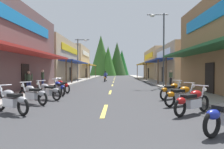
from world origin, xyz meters
TOP-DOWN VIEW (x-y plane):
  - ground at (0.00, 23.37)m, footprint 9.05×76.75m
  - sidewalk_left at (-5.57, 23.37)m, footprint 2.08×76.75m
  - sidewalk_right at (5.57, 23.37)m, footprint 2.08×76.75m
  - centerline_dashes at (0.00, 25.89)m, footprint 0.16×51.27m
  - storefront_left_middle at (-10.50, 27.95)m, footprint 9.66×13.00m
  - storefront_left_far at (-10.30, 41.82)m, footprint 9.24×11.51m
  - storefront_right_middle at (10.64, 24.54)m, footprint 9.94×9.56m
  - storefront_right_far at (9.97, 35.87)m, footprint 8.60×11.82m
  - streetlamp_left at (-4.63, 25.42)m, footprint 1.98×0.30m
  - streetlamp_right at (4.66, 17.74)m, footprint 1.98×0.30m
  - motorcycle_parked_right_1 at (3.21, 6.87)m, footprint 1.79×1.34m
  - motorcycle_parked_right_2 at (3.39, 8.52)m, footprint 1.89×1.19m
  - motorcycle_parked_right_3 at (3.56, 10.50)m, footprint 1.72×1.43m
  - motorcycle_parked_left_0 at (-3.42, 6.87)m, footprint 1.89×1.18m
  - motorcycle_parked_left_1 at (-3.51, 8.76)m, footprint 1.89×1.17m
  - motorcycle_parked_left_2 at (-3.30, 10.06)m, footprint 1.90×1.16m
  - motorcycle_parked_left_3 at (-3.29, 12.03)m, footprint 1.34×1.79m
  - motorcycle_parked_left_4 at (-3.50, 13.37)m, footprint 1.61×1.55m
  - rider_cruising_lead at (-1.19, 26.70)m, footprint 0.60×2.14m
  - pedestrian_by_shop at (-6.22, 13.94)m, footprint 0.56×0.31m
  - pedestrian_browsing at (6.18, 19.68)m, footprint 0.47×0.43m
  - pedestrian_waiting at (-5.86, 15.66)m, footprint 0.42×0.48m
  - treeline_backdrop at (-2.76, 61.56)m, footprint 13.26×12.97m

SIDE VIEW (x-z plane):
  - ground at x=0.00m, z-range -0.10..0.00m
  - centerline_dashes at x=0.00m, z-range 0.00..0.01m
  - sidewalk_left at x=-5.57m, z-range 0.00..0.12m
  - sidewalk_right at x=5.57m, z-range 0.00..0.12m
  - motorcycle_parked_right_1 at x=3.21m, z-range -0.03..1.01m
  - motorcycle_parked_right_2 at x=3.39m, z-range -0.03..1.01m
  - motorcycle_parked_right_3 at x=3.56m, z-range -0.03..1.01m
  - motorcycle_parked_left_0 at x=-3.42m, z-range -0.03..1.01m
  - motorcycle_parked_left_1 at x=-3.51m, z-range -0.03..1.01m
  - motorcycle_parked_left_2 at x=-3.30m, z-range -0.03..1.01m
  - motorcycle_parked_left_3 at x=-3.29m, z-range -0.03..1.01m
  - motorcycle_parked_left_4 at x=-3.50m, z-range -0.03..1.01m
  - rider_cruising_lead at x=-1.19m, z-range -0.13..1.44m
  - pedestrian_by_shop at x=-6.22m, z-range 0.12..1.68m
  - pedestrian_browsing at x=6.18m, z-range 0.13..1.78m
  - pedestrian_waiting at x=-5.86m, z-range 0.13..1.82m
  - storefront_right_middle at x=10.64m, z-range 0.00..4.91m
  - storefront_right_far at x=9.97m, z-range 0.00..5.65m
  - storefront_left_middle at x=-10.50m, z-range 0.00..6.14m
  - storefront_left_far at x=-10.30m, z-range 0.00..6.97m
  - streetlamp_left at x=-4.63m, z-range 0.91..6.86m
  - streetlamp_right at x=4.66m, z-range 0.96..7.96m
  - treeline_backdrop at x=-2.76m, z-range -0.98..12.18m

